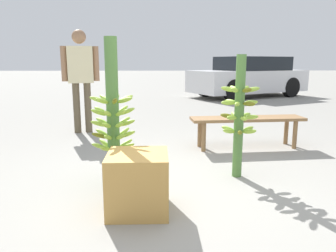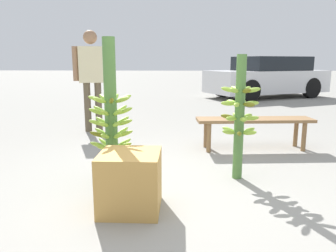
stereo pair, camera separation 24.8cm
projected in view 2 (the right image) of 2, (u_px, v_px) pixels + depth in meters
ground_plane at (178, 194)px, 2.99m from camera, size 80.00×80.00×0.00m
banana_stalk_left at (111, 116)px, 3.09m from camera, size 0.43×0.43×1.41m
banana_stalk_center at (239, 115)px, 3.28m from camera, size 0.39×0.39×1.26m
vendor_person at (92, 72)px, 5.49m from camera, size 0.61×0.27×1.69m
market_bench at (254, 123)px, 4.45m from camera, size 1.59×0.48×0.43m
parked_car at (268, 78)px, 10.88m from camera, size 4.30×3.23×1.34m
produce_crate at (130, 181)px, 2.64m from camera, size 0.48×0.48×0.48m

